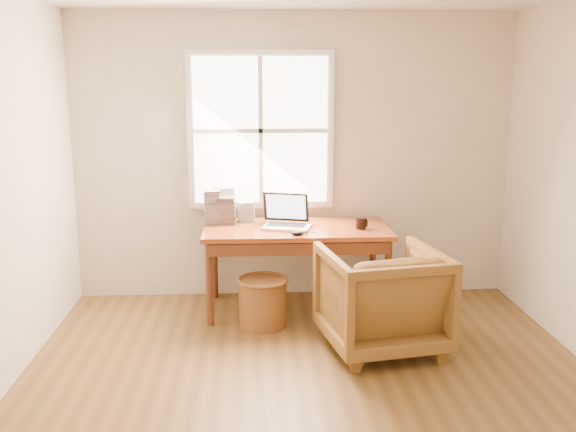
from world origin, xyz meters
name	(u,v)px	position (x,y,z in m)	size (l,w,h in m)	color
room_shell	(311,197)	(-0.02, 0.16, 1.32)	(4.04, 4.54, 2.64)	brown
desk	(297,229)	(0.00, 1.80, 0.73)	(1.60, 0.80, 0.04)	brown
armchair	(382,299)	(0.58, 0.93, 0.39)	(0.84, 0.87, 0.79)	brown
wicker_stool	(263,303)	(-0.30, 1.43, 0.20)	(0.39, 0.39, 0.39)	brown
laptop	(287,212)	(-0.09, 1.75, 0.89)	(0.38, 0.40, 0.29)	silver
mouse	(298,233)	(-0.01, 1.50, 0.77)	(0.11, 0.06, 0.04)	black
coffee_mug	(361,223)	(0.54, 1.70, 0.80)	(0.09, 0.09, 0.10)	black
cd_stack_a	(225,204)	(-0.63, 2.13, 0.90)	(0.15, 0.13, 0.30)	silver
cd_stack_b	(227,210)	(-0.61, 1.97, 0.87)	(0.15, 0.14, 0.24)	#26262B
cd_stack_c	(212,207)	(-0.73, 1.96, 0.90)	(0.13, 0.12, 0.30)	#9C9EA9
cd_stack_d	(246,212)	(-0.44, 2.04, 0.84)	(0.14, 0.12, 0.18)	silver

